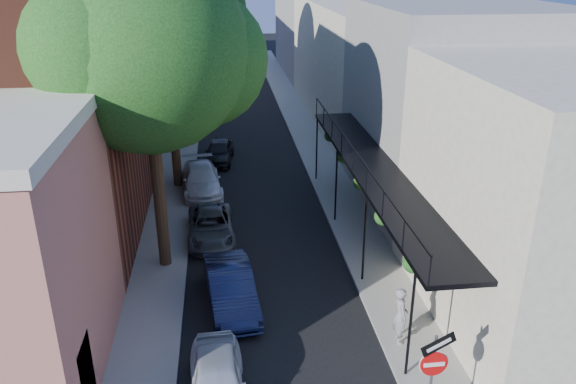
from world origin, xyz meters
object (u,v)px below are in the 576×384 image
object	(u,v)px
oak_near	(160,53)
parked_car_c	(211,226)
parked_car_a	(217,381)
oak_far	(185,3)
parked_car_d	(201,180)
parked_car_e	(219,152)
sign_post	(434,367)
parked_car_b	(231,288)
pedestrian	(400,315)
oak_mid	(176,44)

from	to	relation	value
oak_near	parked_car_c	xyz separation A→B (m)	(1.28, 1.78, -7.31)
parked_car_a	oak_near	bearing A→B (deg)	99.33
oak_near	oak_far	bearing A→B (deg)	89.96
parked_car_d	oak_far	bearing A→B (deg)	88.43
parked_car_a	parked_car_e	xyz separation A→B (m)	(0.19, 18.79, 0.01)
parked_car_c	parked_car_e	distance (m)	9.51
oak_near	parked_car_e	bearing A→B (deg)	81.55
oak_far	parked_car_d	world-z (taller)	oak_far
parked_car_c	parked_car_e	world-z (taller)	parked_car_e
parked_car_a	parked_car_c	world-z (taller)	parked_car_a
sign_post	parked_car_b	world-z (taller)	sign_post
sign_post	parked_car_c	distance (m)	12.34
parked_car_a	pedestrian	xyz separation A→B (m)	(5.41, 1.68, 0.42)
parked_car_a	parked_car_d	distance (m)	14.43
parked_car_c	oak_near	bearing A→B (deg)	-127.31
parked_car_b	parked_car_c	size ratio (longest dim) A/B	1.03
oak_far	parked_car_e	size ratio (longest dim) A/B	3.25
sign_post	parked_car_b	bearing A→B (deg)	126.89
parked_car_c	parked_car_e	bearing A→B (deg)	85.95
oak_mid	parked_car_d	xyz separation A→B (m)	(0.82, -1.06, -6.40)
oak_mid	parked_car_c	xyz separation A→B (m)	(1.33, -6.19, -6.49)
sign_post	parked_car_b	distance (m)	7.73
oak_near	parked_car_c	distance (m)	7.63
parked_car_c	parked_car_d	size ratio (longest dim) A/B	0.90
parked_car_e	parked_car_c	bearing A→B (deg)	-85.81
oak_near	parked_car_e	size ratio (longest dim) A/B	3.12
oak_near	oak_far	world-z (taller)	oak_far
oak_near	parked_car_d	size ratio (longest dim) A/B	2.54
parked_car_b	parked_car_d	xyz separation A→B (m)	(-1.19, 10.10, -0.03)
parked_car_d	pedestrian	size ratio (longest dim) A/B	2.47
parked_car_a	parked_car_e	world-z (taller)	parked_car_e
oak_near	parked_car_a	xyz separation A→B (m)	(1.49, -7.50, -7.26)
parked_car_c	pedestrian	bearing A→B (deg)	-55.17
oak_mid	pedestrian	world-z (taller)	oak_mid
sign_post	parked_car_e	size ratio (longest dim) A/B	0.82
parked_car_a	parked_car_b	bearing A→B (deg)	81.90
oak_far	parked_car_d	bearing A→B (deg)	-85.73
oak_near	pedestrian	xyz separation A→B (m)	(6.90, -5.82, -6.85)
oak_near	pedestrian	size ratio (longest dim) A/B	6.27
parked_car_d	pedestrian	xyz separation A→B (m)	(6.13, -12.73, 0.38)
sign_post	oak_far	bearing A→B (deg)	103.91
oak_far	parked_car_e	xyz separation A→B (m)	(1.66, -5.72, -7.63)
pedestrian	oak_mid	bearing A→B (deg)	28.22
oak_far	parked_car_a	world-z (taller)	oak_far
sign_post	parked_car_d	world-z (taller)	sign_post
parked_car_a	pedestrian	distance (m)	5.68
oak_near	sign_post	bearing A→B (deg)	-54.91
parked_car_e	parked_car_b	bearing A→B (deg)	-82.29
sign_post	oak_near	distance (m)	12.77
sign_post	parked_car_d	xyz separation A→B (m)	(-5.76, 16.19, -1.38)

